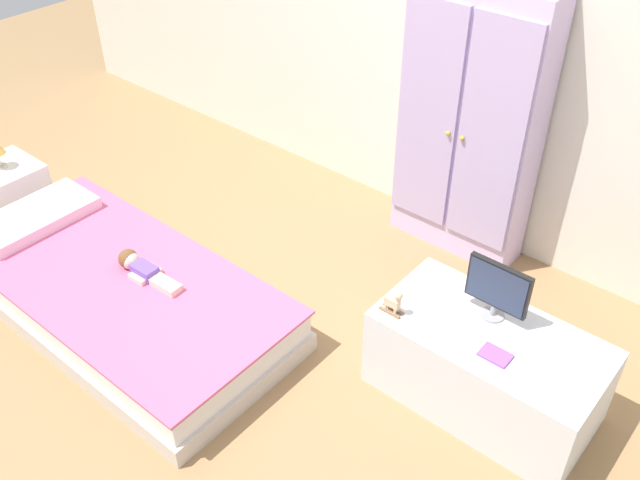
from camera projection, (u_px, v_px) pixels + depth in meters
ground_plane at (249, 360)px, 3.29m from camera, size 10.00×10.00×0.02m
bed at (122, 295)px, 3.45m from camera, size 1.80×0.86×0.25m
pillow at (35, 216)px, 3.71m from camera, size 0.32×0.62×0.06m
doll at (138, 266)px, 3.38m from camera, size 0.39×0.14×0.10m
nightstand at (9, 193)px, 4.09m from camera, size 0.37×0.37×0.35m
wardrobe at (469, 125)px, 3.56m from camera, size 0.72×0.28×1.47m
tv_stand at (486, 367)px, 2.97m from camera, size 0.94×0.49×0.41m
tv_monitor at (498, 288)px, 2.83m from camera, size 0.27×0.10×0.27m
rocking_horse_toy at (394, 302)px, 2.90m from camera, size 0.10×0.04×0.12m
book_purple at (495, 355)px, 2.74m from camera, size 0.12×0.09×0.01m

